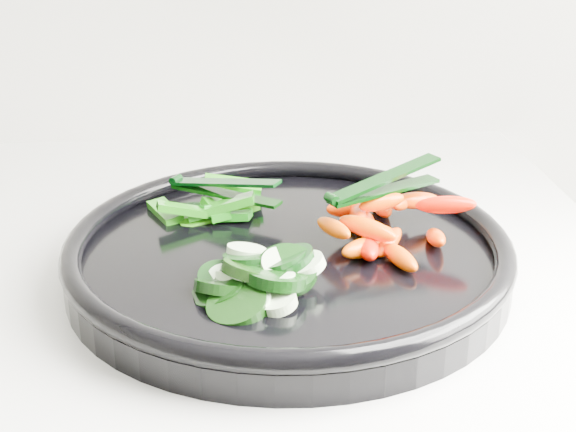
{
  "coord_description": "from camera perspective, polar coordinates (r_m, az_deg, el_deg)",
  "views": [
    {
      "loc": [
        0.65,
        1.01,
        1.25
      ],
      "look_at": [
        0.7,
        1.61,
        0.99
      ],
      "focal_mm": 50.0,
      "sensor_mm": 36.0,
      "label": 1
    }
  ],
  "objects": [
    {
      "name": "cucumber_pile",
      "position": [
        0.61,
        -2.42,
        -4.35
      ],
      "size": [
        0.11,
        0.12,
        0.04
      ],
      "color": "black",
      "rests_on": "veggie_tray"
    },
    {
      "name": "tong_pepper",
      "position": [
        0.74,
        -4.72,
        2.01
      ],
      "size": [
        0.1,
        0.07,
        0.02
      ],
      "color": "black",
      "rests_on": "pepper_pile"
    },
    {
      "name": "veggie_tray",
      "position": [
        0.68,
        -0.0,
        -2.69
      ],
      "size": [
        0.42,
        0.42,
        0.04
      ],
      "color": "black",
      "rests_on": "counter"
    },
    {
      "name": "tong_carrot",
      "position": [
        0.68,
        6.67,
        2.19
      ],
      "size": [
        0.11,
        0.07,
        0.02
      ],
      "color": "black",
      "rests_on": "carrot_pile"
    },
    {
      "name": "carrot_pile",
      "position": [
        0.69,
        6.58,
        -0.53
      ],
      "size": [
        0.14,
        0.15,
        0.05
      ],
      "color": "#F83300",
      "rests_on": "veggie_tray"
    },
    {
      "name": "pepper_pile",
      "position": [
        0.74,
        -5.08,
        0.68
      ],
      "size": [
        0.11,
        0.09,
        0.04
      ],
      "color": "#156009",
      "rests_on": "veggie_tray"
    }
  ]
}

